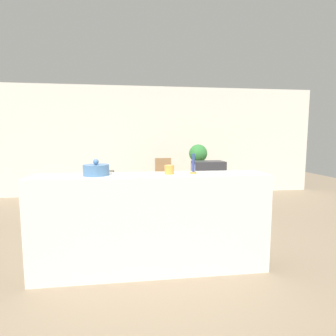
% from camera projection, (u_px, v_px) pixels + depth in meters
% --- Properties ---
extents(ground_plane, '(14.00, 14.00, 0.00)m').
position_uv_depth(ground_plane, '(150.00, 250.00, 3.36)').
color(ground_plane, gray).
extents(wall_back, '(9.00, 0.06, 2.70)m').
position_uv_depth(wall_back, '(141.00, 141.00, 6.59)').
color(wall_back, silver).
rests_on(wall_back, ground_plane).
extents(couch, '(0.81, 1.66, 0.79)m').
position_uv_depth(couch, '(121.00, 205.00, 4.49)').
color(couch, '#605B51').
rests_on(couch, ground_plane).
extents(tv_stand, '(0.75, 0.46, 0.49)m').
position_uv_depth(tv_stand, '(208.00, 196.00, 5.39)').
color(tv_stand, '#9E754C').
rests_on(tv_stand, ground_plane).
extents(television, '(0.64, 0.43, 0.47)m').
position_uv_depth(television, '(208.00, 173.00, 5.34)').
color(television, '#333338').
rests_on(television, tv_stand).
extents(wooden_chair, '(0.44, 0.44, 0.94)m').
position_uv_depth(wooden_chair, '(164.00, 176.00, 6.34)').
color(wooden_chair, '#9E754C').
rests_on(wooden_chair, ground_plane).
extents(plant_stand, '(0.12, 0.12, 0.72)m').
position_uv_depth(plant_stand, '(198.00, 184.00, 6.16)').
color(plant_stand, '#9E754C').
rests_on(plant_stand, ground_plane).
extents(potted_plant, '(0.42, 0.42, 0.56)m').
position_uv_depth(potted_plant, '(198.00, 155.00, 6.08)').
color(potted_plant, '#8E5B3D').
rests_on(potted_plant, plant_stand).
extents(foreground_counter, '(2.46, 0.44, 1.05)m').
position_uv_depth(foreground_counter, '(152.00, 223.00, 2.79)').
color(foreground_counter, white).
rests_on(foreground_counter, ground_plane).
extents(decorative_bowl, '(0.26, 0.26, 0.17)m').
position_uv_depth(decorative_bowl, '(96.00, 170.00, 2.65)').
color(decorative_bowl, '#4C7AAD').
rests_on(decorative_bowl, foreground_counter).
extents(candle_jar, '(0.10, 0.10, 0.10)m').
position_uv_depth(candle_jar, '(169.00, 170.00, 2.75)').
color(candle_jar, gold).
rests_on(candle_jar, foreground_counter).
extents(candlestick, '(0.07, 0.07, 0.22)m').
position_uv_depth(candlestick, '(193.00, 167.00, 2.78)').
color(candlestick, '#B7933D').
rests_on(candlestick, foreground_counter).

